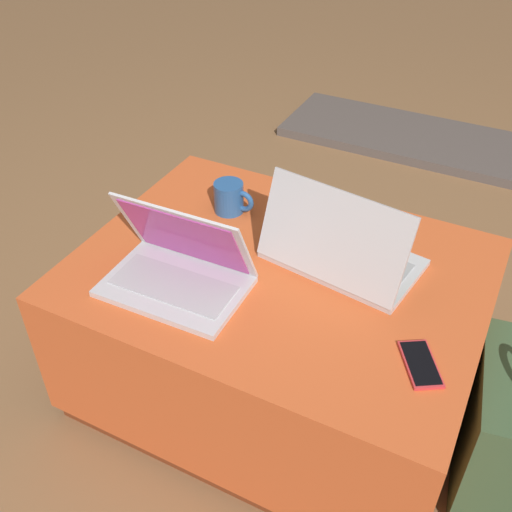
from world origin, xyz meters
name	(u,v)px	position (x,y,z in m)	size (l,w,h in m)	color
ground_plane	(276,384)	(0.00, 0.00, 0.00)	(14.00, 14.00, 0.00)	olive
ottoman	(278,330)	(0.00, 0.00, 0.23)	(1.03, 0.79, 0.46)	maroon
laptop_near	(178,269)	(-0.19, -0.17, 0.51)	(0.34, 0.24, 0.22)	silver
laptop_far	(340,251)	(0.13, 0.07, 0.51)	(0.41, 0.29, 0.23)	silver
cell_phone	(420,364)	(0.41, -0.16, 0.46)	(0.12, 0.15, 0.01)	red
backpack	(507,432)	(0.63, -0.02, 0.18)	(0.26, 0.38, 0.46)	#385133
coffee_mug	(230,198)	(-0.24, 0.17, 0.50)	(0.12, 0.08, 0.09)	#285693
fireplace_hearth	(424,140)	(0.00, 1.73, 0.02)	(1.40, 0.50, 0.04)	#564C47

